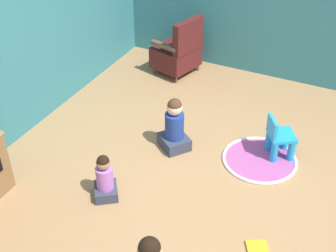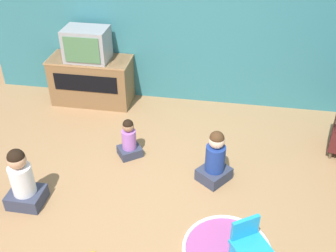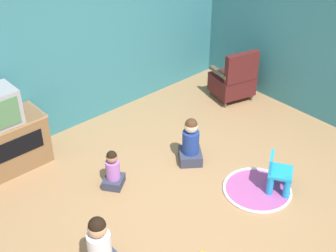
% 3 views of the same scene
% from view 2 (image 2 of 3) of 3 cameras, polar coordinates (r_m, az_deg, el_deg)
% --- Properties ---
extents(ground_plane, '(30.00, 30.00, 0.00)m').
position_cam_2_polar(ground_plane, '(4.09, -0.68, -12.50)').
color(ground_plane, '#9E754C').
extents(wall_back, '(5.72, 0.12, 2.69)m').
position_cam_2_polar(wall_back, '(5.44, 2.32, 16.65)').
color(wall_back, teal).
rests_on(wall_back, ground_plane).
extents(tv_cabinet, '(1.16, 0.52, 0.68)m').
position_cam_2_polar(tv_cabinet, '(5.81, -11.00, 6.62)').
color(tv_cabinet, brown).
rests_on(tv_cabinet, ground_plane).
extents(television, '(0.59, 0.42, 0.45)m').
position_cam_2_polar(television, '(5.57, -11.70, 11.53)').
color(television, '#939399').
rests_on(television, tv_cabinet).
extents(yellow_kid_chair, '(0.39, 0.39, 0.49)m').
position_cam_2_polar(yellow_kid_chair, '(3.58, 11.73, -17.29)').
color(yellow_kid_chair, '#1E99DB').
rests_on(yellow_kid_chair, ground_plane).
extents(play_mat, '(0.83, 0.83, 0.04)m').
position_cam_2_polar(play_mat, '(3.82, 8.55, -17.28)').
color(play_mat, '#A54C8C').
rests_on(play_mat, ground_plane).
extents(child_watching_left, '(0.43, 0.43, 0.64)m').
position_cam_2_polar(child_watching_left, '(4.31, 6.85, -4.86)').
color(child_watching_left, '#33384C').
rests_on(child_watching_left, ground_plane).
extents(child_watching_center, '(0.34, 0.33, 0.51)m').
position_cam_2_polar(child_watching_center, '(4.69, -5.67, -2.08)').
color(child_watching_center, '#33384C').
rests_on(child_watching_center, ground_plane).
extents(child_watching_right, '(0.35, 0.31, 0.69)m').
position_cam_2_polar(child_watching_right, '(4.25, -20.36, -7.52)').
color(child_watching_right, '#33384C').
rests_on(child_watching_right, ground_plane).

